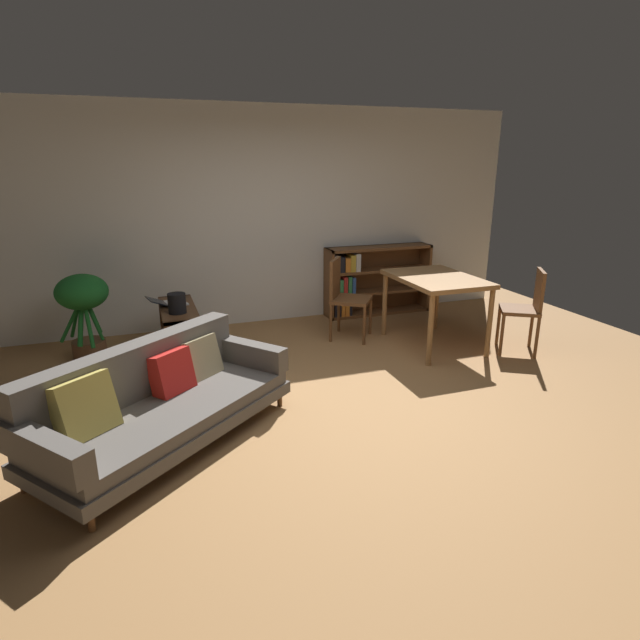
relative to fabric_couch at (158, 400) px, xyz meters
The scene contains 11 objects.
ground_plane 1.59m from the fabric_couch, ahead, with size 8.16×8.16×0.00m, color #9E7042.
back_wall_panel 3.33m from the fabric_couch, 60.77° to the left, with size 6.80×0.10×2.70m, color silver.
fabric_couch is the anchor object (origin of this frame).
media_console 1.80m from the fabric_couch, 80.16° to the left, with size 0.36×1.03×0.55m.
open_laptop 1.95m from the fabric_couch, 83.24° to the left, with size 0.45×0.36×0.10m.
desk_speaker 1.61m from the fabric_couch, 79.43° to the left, with size 0.18×0.18×0.20m.
potted_floor_plant 2.18m from the fabric_couch, 106.99° to the left, with size 0.55×0.57×0.91m.
dining_table 3.30m from the fabric_couch, 20.52° to the left, with size 0.82×1.15×0.81m.
dining_chair_near 2.83m from the fabric_couch, 38.18° to the left, with size 0.60×0.60×0.95m.
dining_chair_far 3.95m from the fabric_couch, ahead, with size 0.55×0.55×0.93m.
bookshelf 3.90m from the fabric_couch, 41.52° to the left, with size 1.48×0.32×0.93m.
Camera 1 is at (-1.57, -3.77, 2.05)m, focal length 28.89 mm.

